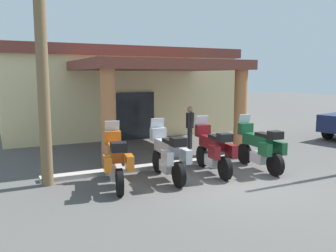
{
  "coord_description": "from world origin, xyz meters",
  "views": [
    {
      "loc": [
        -5.69,
        -7.45,
        2.84
      ],
      "look_at": [
        -0.57,
        3.11,
        1.2
      ],
      "focal_mm": 38.78,
      "sensor_mm": 36.0,
      "label": 1
    }
  ],
  "objects_px": {
    "motorcycle_silver": "(168,155)",
    "motel_building": "(116,90)",
    "motorcycle_orange": "(116,160)",
    "motorcycle_green": "(260,147)",
    "motorcycle_maroon": "(213,150)",
    "pedestrian": "(190,124)"
  },
  "relations": [
    {
      "from": "motorcycle_silver",
      "to": "motorcycle_maroon",
      "type": "bearing_deg",
      "value": -84.93
    },
    {
      "from": "motorcycle_maroon",
      "to": "pedestrian",
      "type": "relative_size",
      "value": 1.33
    },
    {
      "from": "motorcycle_green",
      "to": "pedestrian",
      "type": "height_order",
      "value": "pedestrian"
    },
    {
      "from": "motel_building",
      "to": "motorcycle_green",
      "type": "xyz_separation_m",
      "value": [
        1.51,
        -9.32,
        -1.42
      ]
    },
    {
      "from": "motel_building",
      "to": "motorcycle_maroon",
      "type": "relative_size",
      "value": 5.12
    },
    {
      "from": "pedestrian",
      "to": "motorcycle_maroon",
      "type": "bearing_deg",
      "value": -63.56
    },
    {
      "from": "motorcycle_silver",
      "to": "motel_building",
      "type": "bearing_deg",
      "value": -4.77
    },
    {
      "from": "motorcycle_orange",
      "to": "motorcycle_maroon",
      "type": "distance_m",
      "value": 2.96
    },
    {
      "from": "motorcycle_orange",
      "to": "motel_building",
      "type": "bearing_deg",
      "value": -6.22
    },
    {
      "from": "motorcycle_silver",
      "to": "pedestrian",
      "type": "height_order",
      "value": "pedestrian"
    },
    {
      "from": "motorcycle_silver",
      "to": "motorcycle_green",
      "type": "height_order",
      "value": "same"
    },
    {
      "from": "motel_building",
      "to": "pedestrian",
      "type": "bearing_deg",
      "value": -78.75
    },
    {
      "from": "motel_building",
      "to": "motorcycle_green",
      "type": "height_order",
      "value": "motel_building"
    },
    {
      "from": "motorcycle_green",
      "to": "motorcycle_maroon",
      "type": "bearing_deg",
      "value": 83.31
    },
    {
      "from": "motorcycle_orange",
      "to": "motorcycle_maroon",
      "type": "height_order",
      "value": "same"
    },
    {
      "from": "motorcycle_orange",
      "to": "motorcycle_green",
      "type": "bearing_deg",
      "value": -81.7
    },
    {
      "from": "motorcycle_silver",
      "to": "pedestrian",
      "type": "distance_m",
      "value": 4.3
    },
    {
      "from": "motel_building",
      "to": "pedestrian",
      "type": "height_order",
      "value": "motel_building"
    },
    {
      "from": "motel_building",
      "to": "motorcycle_silver",
      "type": "bearing_deg",
      "value": -99.36
    },
    {
      "from": "motorcycle_orange",
      "to": "motorcycle_silver",
      "type": "bearing_deg",
      "value": -78.46
    },
    {
      "from": "motorcycle_orange",
      "to": "motorcycle_green",
      "type": "height_order",
      "value": "same"
    },
    {
      "from": "motorcycle_orange",
      "to": "motorcycle_maroon",
      "type": "xyz_separation_m",
      "value": [
        2.96,
        0.02,
        0.0
      ]
    }
  ]
}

